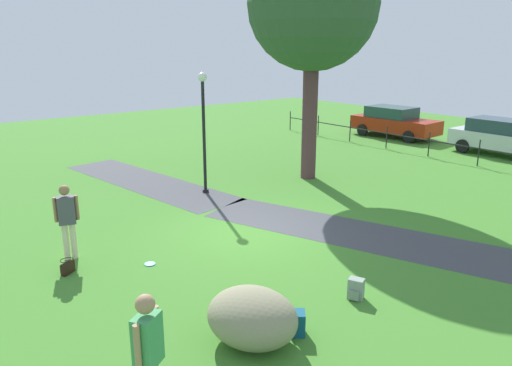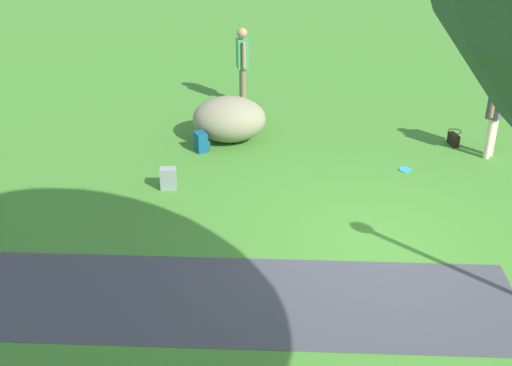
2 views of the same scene
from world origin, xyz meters
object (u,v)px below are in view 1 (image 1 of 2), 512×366
(lamp_post, at_px, (204,121))
(spare_backpack_on_lawn, at_px, (356,289))
(parked_sedan_red, at_px, (394,121))
(parked_sedan_grey, at_px, (500,137))
(handbag_on_grass, at_px, (68,267))
(man_near_boulder, at_px, (148,351))
(large_shade_tree, at_px, (313,5))
(backpack_by_boulder, at_px, (298,323))
(frisbee_on_grass, at_px, (150,264))
(lawn_boulder, at_px, (252,317))
(woman_with_handbag, at_px, (67,217))

(lamp_post, bearing_deg, spare_backpack_on_lawn, -11.57)
(parked_sedan_red, bearing_deg, parked_sedan_grey, -0.64)
(lamp_post, relative_size, spare_backpack_on_lawn, 9.52)
(parked_sedan_red, bearing_deg, handbag_on_grass, -73.47)
(spare_backpack_on_lawn, bearing_deg, man_near_boulder, -83.62)
(large_shade_tree, distance_m, parked_sedan_grey, 10.74)
(large_shade_tree, relative_size, handbag_on_grass, 21.51)
(backpack_by_boulder, distance_m, frisbee_on_grass, 4.01)
(large_shade_tree, relative_size, spare_backpack_on_lawn, 20.31)
(large_shade_tree, bearing_deg, backpack_by_boulder, -45.29)
(lawn_boulder, height_order, woman_with_handbag, woman_with_handbag)
(large_shade_tree, bearing_deg, parked_sedan_grey, 75.17)
(handbag_on_grass, height_order, parked_sedan_red, parked_sedan_red)
(parked_sedan_grey, bearing_deg, frisbee_on_grass, -87.77)
(handbag_on_grass, bearing_deg, large_shade_tree, 104.50)
(woman_with_handbag, bearing_deg, spare_backpack_on_lawn, 34.82)
(handbag_on_grass, relative_size, parked_sedan_grey, 0.09)
(lawn_boulder, relative_size, parked_sedan_grey, 0.45)
(large_shade_tree, relative_size, parked_sedan_red, 1.80)
(lamp_post, xyz_separation_m, handbag_on_grass, (3.16, -5.44, -2.20))
(parked_sedan_grey, bearing_deg, handbag_on_grass, -90.03)
(lawn_boulder, height_order, man_near_boulder, man_near_boulder)
(lawn_boulder, distance_m, backpack_by_boulder, 0.83)
(backpack_by_boulder, bearing_deg, man_near_boulder, -83.54)
(large_shade_tree, bearing_deg, frisbee_on_grass, -68.43)
(lawn_boulder, relative_size, parked_sedan_red, 0.41)
(parked_sedan_grey, bearing_deg, lamp_post, -103.66)
(parked_sedan_grey, bearing_deg, woman_with_handbag, -92.27)
(lawn_boulder, relative_size, backpack_by_boulder, 4.61)
(parked_sedan_red, height_order, parked_sedan_grey, same)
(lamp_post, distance_m, man_near_boulder, 10.16)
(large_shade_tree, bearing_deg, man_near_boulder, -53.40)
(man_near_boulder, height_order, frisbee_on_grass, man_near_boulder)
(lamp_post, relative_size, man_near_boulder, 2.11)
(woman_with_handbag, bearing_deg, parked_sedan_grey, 87.73)
(man_near_boulder, distance_m, backpack_by_boulder, 2.94)
(handbag_on_grass, bearing_deg, lawn_boulder, 19.03)
(frisbee_on_grass, bearing_deg, handbag_on_grass, -113.55)
(backpack_by_boulder, bearing_deg, woman_with_handbag, -160.09)
(parked_sedan_grey, bearing_deg, lawn_boulder, -75.71)
(backpack_by_boulder, bearing_deg, large_shade_tree, 134.71)
(spare_backpack_on_lawn, bearing_deg, large_shade_tree, 141.48)
(large_shade_tree, xyz_separation_m, spare_backpack_on_lawn, (6.85, -5.45, -5.68))
(lawn_boulder, height_order, frisbee_on_grass, lawn_boulder)
(lamp_post, relative_size, handbag_on_grass, 10.09)
(spare_backpack_on_lawn, xyz_separation_m, parked_sedan_red, (-9.94, 14.67, 0.62))
(man_near_boulder, bearing_deg, parked_sedan_red, 118.65)
(lawn_boulder, distance_m, man_near_boulder, 2.22)
(backpack_by_boulder, distance_m, spare_backpack_on_lawn, 1.66)
(large_shade_tree, distance_m, lawn_boulder, 11.69)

